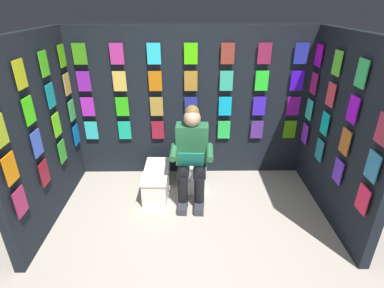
# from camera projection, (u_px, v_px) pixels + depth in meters

# --- Properties ---
(ground_plane) EXTENTS (30.00, 30.00, 0.00)m
(ground_plane) POSITION_uv_depth(u_px,v_px,m) (193.00, 271.00, 2.85)
(ground_plane) COLOR #B2A899
(display_wall_back) EXTENTS (3.26, 0.14, 2.06)m
(display_wall_back) POSITION_uv_depth(u_px,v_px,m) (191.00, 104.00, 4.12)
(display_wall_back) COLOR black
(display_wall_back) RESTS_ON ground
(display_wall_left) EXTENTS (0.14, 1.85, 2.06)m
(display_wall_left) POSITION_uv_depth(u_px,v_px,m) (342.00, 132.00, 3.26)
(display_wall_left) COLOR black
(display_wall_left) RESTS_ON ground
(display_wall_right) EXTENTS (0.14, 1.85, 2.06)m
(display_wall_right) POSITION_uv_depth(u_px,v_px,m) (40.00, 133.00, 3.22)
(display_wall_right) COLOR black
(display_wall_right) RESTS_ON ground
(toilet) EXTENTS (0.41, 0.56, 0.77)m
(toilet) POSITION_uv_depth(u_px,v_px,m) (192.00, 164.00, 4.04)
(toilet) COLOR white
(toilet) RESTS_ON ground
(person_reading) EXTENTS (0.54, 0.70, 1.19)m
(person_reading) POSITION_uv_depth(u_px,v_px,m) (192.00, 154.00, 3.72)
(person_reading) COLOR #286B42
(person_reading) RESTS_ON ground
(comic_longbox_near) EXTENTS (0.33, 0.71, 0.34)m
(comic_longbox_near) POSITION_uv_depth(u_px,v_px,m) (157.00, 181.00, 3.95)
(comic_longbox_near) COLOR white
(comic_longbox_near) RESTS_ON ground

